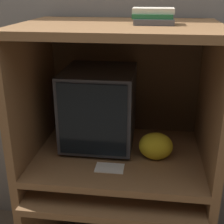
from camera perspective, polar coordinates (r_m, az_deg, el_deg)
The scene contains 10 objects.
wall_back at distance 1.91m, azimuth 2.69°, elevation 12.33°, with size 6.00×0.06×2.60m.
desk_base at distance 1.87m, azimuth 0.97°, elevation -17.78°, with size 0.95×0.72×0.66m.
desk_monitor_shelf at distance 1.72m, azimuth 1.21°, elevation -8.25°, with size 0.95×0.68×0.12m.
hutch_upper at distance 1.57m, azimuth 1.49°, elevation 7.49°, with size 0.95×0.68×0.68m.
crt_monitor at distance 1.72m, azimuth -2.33°, elevation 0.99°, with size 0.38×0.42×0.43m.
keyboard at distance 1.67m, azimuth -4.22°, elevation -12.65°, with size 0.45×0.14×0.03m.
mouse at distance 1.63m, azimuth 5.98°, elevation -13.44°, with size 0.06×0.04×0.03m.
snack_bag at distance 1.63m, azimuth 8.01°, elevation -6.19°, with size 0.17×0.13×0.14m.
book_stack at distance 1.48m, azimuth 7.56°, elevation 16.95°, with size 0.18×0.15×0.07m.
paper_card at distance 1.56m, azimuth -0.44°, elevation -10.19°, with size 0.14×0.09×0.00m.
Camera 1 is at (0.16, -1.14, 1.61)m, focal length 50.00 mm.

